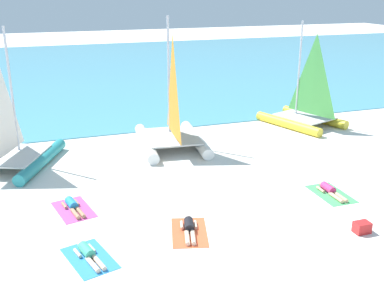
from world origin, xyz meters
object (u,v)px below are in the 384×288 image
object	(u,v)px
sailboat_white	(172,129)
sailboat_yellow	(304,110)
sunbather_rightmost	(330,190)
cooler_box	(362,227)
sunbather_center_right	(189,228)
towel_rightmost	(331,194)
sunbather_center_left	(88,253)
towel_center_left	(90,258)
sailboat_teal	(12,147)
sunbather_leftmost	(73,206)
towel_center_right	(189,232)
towel_leftmost	(74,210)

from	to	relation	value
sailboat_white	sailboat_yellow	world-z (taller)	sailboat_white
sunbather_rightmost	cooler_box	bearing A→B (deg)	-104.87
sunbather_center_right	towel_rightmost	distance (m)	5.97
sunbather_center_left	sunbather_center_right	xyz separation A→B (m)	(3.21, 0.48, 0.00)
towel_center_left	sunbather_center_right	xyz separation A→B (m)	(3.19, 0.54, 0.13)
sailboat_teal	sunbather_leftmost	xyz separation A→B (m)	(2.01, -4.94, -0.74)
sailboat_yellow	sunbather_leftmost	distance (m)	14.62
sailboat_teal	towel_center_left	bearing A→B (deg)	-51.11
towel_center_right	towel_rightmost	xyz separation A→B (m)	(5.92, 0.98, 0.00)
sailboat_yellow	towel_rightmost	xyz separation A→B (m)	(-3.89, -8.27, -0.83)
sailboat_white	cooler_box	distance (m)	10.37
sunbather_center_left	towel_center_right	size ratio (longest dim) A/B	0.82
sailboat_white	sunbather_rightmost	bearing A→B (deg)	-53.83
sailboat_teal	towel_rightmost	world-z (taller)	sailboat_teal
sunbather_leftmost	towel_center_left	bearing A→B (deg)	-99.72
sailboat_teal	towel_center_right	world-z (taller)	sailboat_teal
sunbather_center_right	sunbather_rightmost	xyz separation A→B (m)	(5.90, 0.99, 0.00)
sunbather_leftmost	sailboat_yellow	bearing A→B (deg)	13.63
sailboat_yellow	towel_rightmost	world-z (taller)	sailboat_yellow
sunbather_leftmost	sunbather_center_right	size ratio (longest dim) A/B	1.01
sailboat_white	sailboat_yellow	bearing A→B (deg)	14.46
towel_center_left	cooler_box	size ratio (longest dim) A/B	3.80
towel_leftmost	towel_rightmost	xyz separation A→B (m)	(9.23, -1.81, 0.00)
sunbather_rightmost	towel_leftmost	bearing A→B (deg)	169.78
sunbather_center_right	cooler_box	xyz separation A→B (m)	(5.13, -1.83, 0.05)
sailboat_white	cooler_box	world-z (taller)	sailboat_white
towel_rightmost	sunbather_rightmost	size ratio (longest dim) A/B	1.22
sunbather_leftmost	sunbather_center_right	distance (m)	4.36
sunbather_leftmost	sunbather_rightmost	world-z (taller)	same
towel_rightmost	cooler_box	world-z (taller)	cooler_box
sailboat_teal	towel_center_right	xyz separation A→B (m)	(5.33, -7.80, -0.87)
sunbather_leftmost	sunbather_center_right	xyz separation A→B (m)	(3.34, -2.80, 0.00)
sunbather_leftmost	sunbather_rightmost	size ratio (longest dim) A/B	1.00
sailboat_teal	sunbather_center_left	xyz separation A→B (m)	(2.14, -8.22, -0.74)
sailboat_white	towel_center_left	distance (m)	9.90
sailboat_teal	towel_rightmost	xyz separation A→B (m)	(11.25, -6.82, -0.87)
sailboat_yellow	sunbather_center_right	distance (m)	13.45
sailboat_yellow	sailboat_teal	distance (m)	15.21
sailboat_yellow	cooler_box	bearing A→B (deg)	-132.08
sailboat_teal	sunbather_center_right	size ratio (longest dim) A/B	3.77
sailboat_white	sunbather_rightmost	world-z (taller)	sailboat_white
sunbather_center_left	sunbather_center_right	bearing A→B (deg)	-6.94
sunbather_center_left	towel_center_left	bearing A→B (deg)	-90.00
sunbather_center_right	towel_rightmost	world-z (taller)	sunbather_center_right
sailboat_white	sunbather_center_right	distance (m)	8.20
towel_rightmost	sunbather_center_right	bearing A→B (deg)	-171.14
sailboat_teal	towel_leftmost	size ratio (longest dim) A/B	3.08
sunbather_center_right	cooler_box	world-z (taller)	cooler_box
towel_center_right	sunbather_center_left	bearing A→B (deg)	-172.57
sailboat_white	sunbather_center_left	bearing A→B (deg)	-114.97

